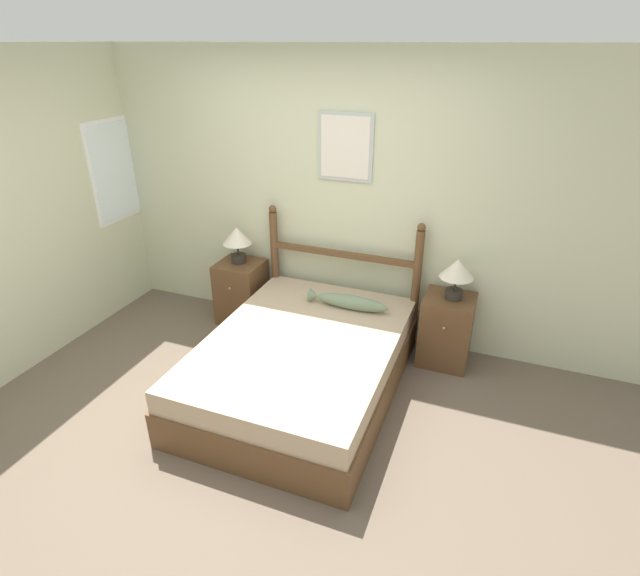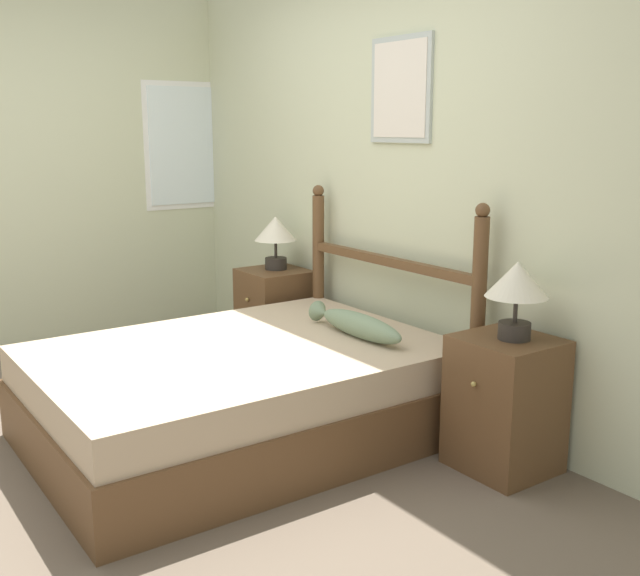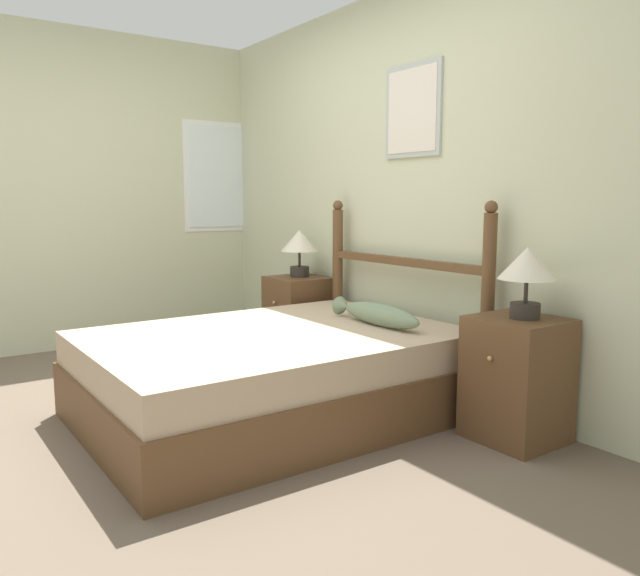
# 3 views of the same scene
# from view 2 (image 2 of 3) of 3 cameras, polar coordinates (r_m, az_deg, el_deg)

# --- Properties ---
(ground_plane) EXTENTS (16.00, 16.00, 0.00)m
(ground_plane) POSITION_cam_2_polar(r_m,az_deg,el_deg) (3.89, -16.12, -11.91)
(ground_plane) COLOR brown
(wall_back) EXTENTS (6.40, 0.08, 2.55)m
(wall_back) POSITION_cam_2_polar(r_m,az_deg,el_deg) (4.42, 4.73, 8.53)
(wall_back) COLOR beige
(wall_back) RESTS_ON ground_plane
(bed) EXTENTS (1.45, 2.00, 0.48)m
(bed) POSITION_cam_2_polar(r_m,az_deg,el_deg) (3.85, -6.09, -7.95)
(bed) COLOR brown
(bed) RESTS_ON ground_plane
(headboard) EXTENTS (1.45, 0.07, 1.20)m
(headboard) POSITION_cam_2_polar(r_m,az_deg,el_deg) (4.26, 5.18, -0.21)
(headboard) COLOR brown
(headboard) RESTS_ON ground_plane
(nightstand_left) EXTENTS (0.42, 0.43, 0.63)m
(nightstand_left) POSITION_cam_2_polar(r_m,az_deg,el_deg) (5.05, -3.45, -2.10)
(nightstand_left) COLOR brown
(nightstand_left) RESTS_ON ground_plane
(nightstand_right) EXTENTS (0.42, 0.43, 0.63)m
(nightstand_right) POSITION_cam_2_polar(r_m,az_deg,el_deg) (3.57, 13.92, -8.55)
(nightstand_right) COLOR brown
(nightstand_right) RESTS_ON ground_plane
(table_lamp_left) EXTENTS (0.28, 0.28, 0.35)m
(table_lamp_left) POSITION_cam_2_polar(r_m,az_deg,el_deg) (4.97, -3.41, 4.24)
(table_lamp_left) COLOR #2D2823
(table_lamp_left) RESTS_ON nightstand_left
(table_lamp_right) EXTENTS (0.28, 0.28, 0.35)m
(table_lamp_right) POSITION_cam_2_polar(r_m,az_deg,el_deg) (3.41, 14.77, 0.20)
(table_lamp_right) COLOR #2D2823
(table_lamp_right) RESTS_ON nightstand_right
(fish_pillow) EXTENTS (0.71, 0.12, 0.13)m
(fish_pillow) POSITION_cam_2_polar(r_m,az_deg,el_deg) (3.93, 2.78, -2.78)
(fish_pillow) COLOR gray
(fish_pillow) RESTS_ON bed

